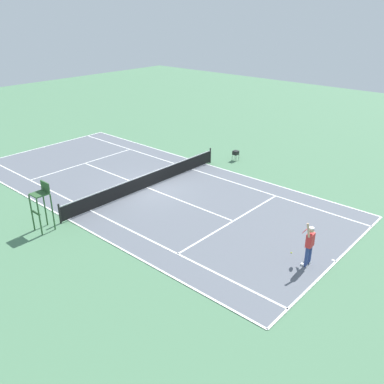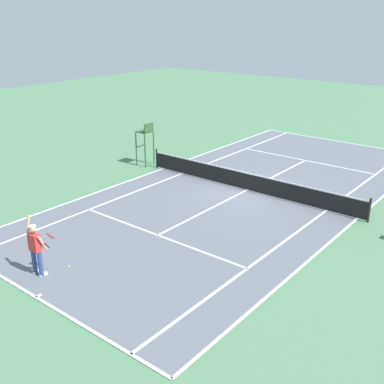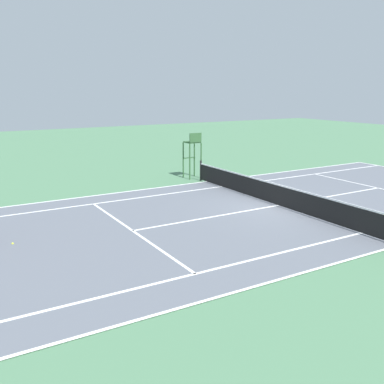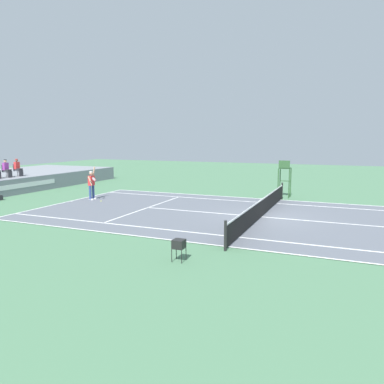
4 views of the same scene
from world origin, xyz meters
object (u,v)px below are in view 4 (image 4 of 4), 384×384
Objects in this scene: tennis_player at (92,184)px; umpire_chair at (285,174)px; spectator_seated_2 at (7,169)px; ball_hopper at (179,244)px; tennis_ball at (101,201)px; spectator_seated_3 at (18,168)px.

umpire_chair is (5.70, -11.04, 0.56)m from tennis_player.
tennis_player is at bearing -90.84° from spectator_seated_2.
tennis_player reaches higher than ball_hopper.
ball_hopper is (-8.59, -10.01, -0.42)m from tennis_player.
tennis_player is at bearing 69.18° from tennis_ball.
spectator_seated_3 reaches higher than ball_hopper.
tennis_ball is at bearing 47.82° from ball_hopper.
tennis_player is 0.85× the size of umpire_chair.
spectator_seated_2 is at bearing 106.87° from umpire_chair.
tennis_player is 30.63× the size of tennis_ball.
ball_hopper is at bearing -132.18° from tennis_ball.
umpire_chair is at bearing -73.13° from spectator_seated_2.
tennis_ball is at bearing -99.73° from spectator_seated_3.
spectator_seated_2 is 1.00× the size of spectator_seated_3.
tennis_ball is (-0.35, -0.93, -0.96)m from tennis_player.
umpire_chair reaches higher than spectator_seated_3.
spectator_seated_3 is 19.02m from umpire_chair.
umpire_chair reaches higher than tennis_player.
tennis_ball is at bearing -110.82° from tennis_player.
tennis_ball is (-1.43, -8.33, -1.69)m from spectator_seated_3.
spectator_seated_3 is 7.52m from tennis_player.
tennis_ball is (-0.46, -8.33, -1.69)m from spectator_seated_2.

